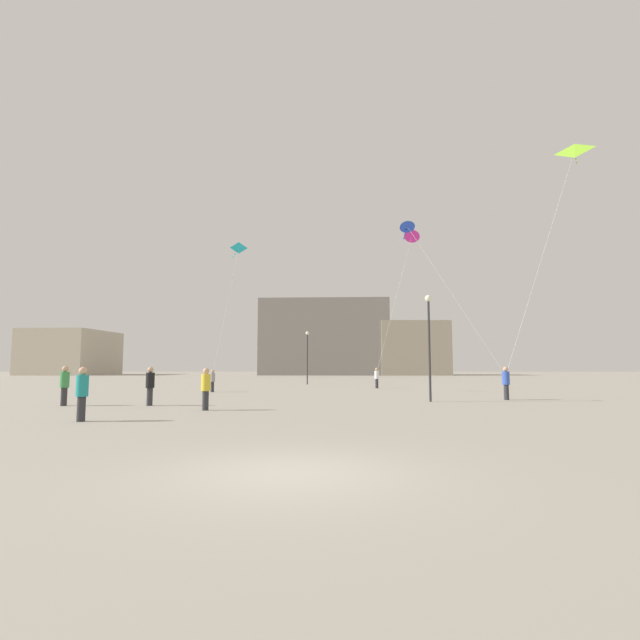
{
  "coord_description": "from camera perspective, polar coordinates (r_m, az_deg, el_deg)",
  "views": [
    {
      "loc": [
        0.78,
        -8.37,
        1.81
      ],
      "look_at": [
        0.0,
        20.33,
        4.58
      ],
      "focal_mm": 26.93,
      "sensor_mm": 36.0,
      "label": 1
    }
  ],
  "objects": [
    {
      "name": "building_left_hall",
      "position": [
        115.35,
        -27.42,
        -3.48
      ],
      "size": [
        14.73,
        18.02,
        9.33
      ],
      "color": "#B2A893",
      "rests_on": "ground_plane"
    },
    {
      "name": "ground_plane",
      "position": [
        8.6,
        -3.86,
        -17.68
      ],
      "size": [
        300.0,
        300.0,
        0.0
      ],
      "primitive_type": "plane",
      "color": "#9E9689"
    },
    {
      "name": "person_in_yellow",
      "position": [
        20.59,
        -13.42,
        -7.75
      ],
      "size": [
        0.38,
        0.38,
        1.74
      ],
      "rotation": [
        0.0,
        0.0,
        3.08
      ],
      "color": "#2D2D33",
      "rests_on": "ground_plane"
    },
    {
      "name": "person_in_green",
      "position": [
        25.22,
        -28.08,
        -6.71
      ],
      "size": [
        0.4,
        0.4,
        1.83
      ],
      "rotation": [
        0.0,
        0.0,
        2.49
      ],
      "color": "#2D2D33",
      "rests_on": "ground_plane"
    },
    {
      "name": "kite_lime_delta",
      "position": [
        34.87,
        27.91,
        17.05
      ],
      "size": [
        6.43,
        3.06,
        14.22
      ],
      "color": "#8CD12D"
    },
    {
      "name": "lamppost_east",
      "position": [
        48.3,
        -1.52,
        -3.47
      ],
      "size": [
        0.36,
        0.36,
        5.32
      ],
      "color": "#2D2D30",
      "rests_on": "ground_plane"
    },
    {
      "name": "person_in_teal",
      "position": [
        17.87,
        -26.43,
        -7.61
      ],
      "size": [
        0.39,
        0.39,
        1.79
      ],
      "rotation": [
        0.0,
        0.0,
        3.33
      ],
      "color": "#2D2D33",
      "rests_on": "ground_plane"
    },
    {
      "name": "kite_cyan_delta",
      "position": [
        35.2,
        -9.76,
        7.91
      ],
      "size": [
        2.26,
        0.57,
        9.23
      ],
      "color": "#1EB2C6"
    },
    {
      "name": "lamppost_west",
      "position": [
        25.54,
        12.83,
        -1.24
      ],
      "size": [
        0.36,
        0.36,
        5.53
      ],
      "color": "#2D2D30",
      "rests_on": "ground_plane"
    },
    {
      "name": "person_in_grey",
      "position": [
        34.95,
        -12.65,
        -6.93
      ],
      "size": [
        0.34,
        0.34,
        1.58
      ],
      "rotation": [
        0.0,
        0.0,
        4.91
      ],
      "color": "#2D2D33",
      "rests_on": "ground_plane"
    },
    {
      "name": "kite_cobalt_diamond",
      "position": [
        29.5,
        10.45,
        10.66
      ],
      "size": [
        5.4,
        2.01,
        9.12
      ],
      "color": "blue"
    },
    {
      "name": "person_in_blue",
      "position": [
        28.07,
        21.23,
        -6.84
      ],
      "size": [
        0.39,
        0.39,
        1.79
      ],
      "rotation": [
        0.0,
        0.0,
        0.86
      ],
      "color": "#2D2D33",
      "rests_on": "ground_plane"
    },
    {
      "name": "building_right_hall",
      "position": [
        100.99,
        10.82,
        -3.37
      ],
      "size": [
        14.18,
        11.7,
        10.83
      ],
      "color": "#A39984",
      "rests_on": "ground_plane"
    },
    {
      "name": "building_centre_hall",
      "position": [
        100.63,
        0.54,
        -2.14
      ],
      "size": [
        26.4,
        12.86,
        15.45
      ],
      "color": "gray",
      "rests_on": "ground_plane"
    },
    {
      "name": "person_in_white",
      "position": [
        40.1,
        6.76,
        -6.74
      ],
      "size": [
        0.37,
        0.37,
        1.68
      ],
      "rotation": [
        0.0,
        0.0,
        5.8
      ],
      "color": "#2D2D33",
      "rests_on": "ground_plane"
    },
    {
      "name": "person_in_black",
      "position": [
        23.71,
        -19.54,
        -7.21
      ],
      "size": [
        0.39,
        0.39,
        1.79
      ],
      "rotation": [
        0.0,
        0.0,
        3.35
      ],
      "color": "#2D2D33",
      "rests_on": "ground_plane"
    },
    {
      "name": "kite_magenta_diamond",
      "position": [
        43.38,
        10.85,
        9.75
      ],
      "size": [
        4.21,
        2.18,
        12.42
      ],
      "color": "#D12899"
    }
  ]
}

